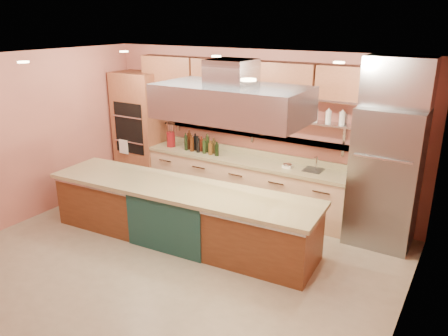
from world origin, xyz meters
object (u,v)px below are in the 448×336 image
Objects in this scene: refrigerator at (385,178)px; green_canister at (216,105)px; copper_kettle at (208,105)px; kitchen_scale at (287,165)px; flower_vase at (171,139)px; island at (180,213)px.

refrigerator is 12.61× the size of green_canister.
copper_kettle is 0.17m from green_canister.
copper_kettle is (-3.28, 0.23, 0.73)m from refrigerator.
flower_vase is at bearing -158.31° from kitchen_scale.
flower_vase is 1.75× the size of green_canister.
flower_vase is 1.03m from copper_kettle.
refrigerator is 14.17× the size of kitchen_scale.
island is 14.58× the size of flower_vase.
refrigerator is 1.56m from kitchen_scale.
copper_kettle is 1.05× the size of green_canister.
island is 2.27m from green_canister.
copper_kettle is at bearing 17.09° from flower_vase.
island is at bearing -48.86° from flower_vase.
copper_kettle is at bearing 180.00° from green_canister.
green_canister is (0.89, 0.22, 0.72)m from flower_vase.
green_canister is (0.17, 0.00, 0.01)m from copper_kettle.
copper_kettle reaches higher than flower_vase.
flower_vase is (-4.00, 0.01, 0.03)m from refrigerator.
kitchen_scale is at bearing 179.63° from refrigerator.
copper_kettle is at bearing -165.61° from kitchen_scale.
refrigerator is 3.21m from green_canister.
flower_vase is 2.44m from kitchen_scale.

